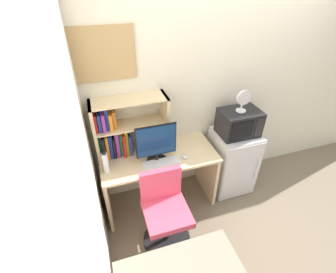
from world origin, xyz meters
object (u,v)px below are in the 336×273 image
at_px(mini_fridge, 232,161).
at_px(water_bottle, 106,163).
at_px(hutch_bookshelf, 120,130).
at_px(keyboard, 162,163).
at_px(microwave, 239,123).
at_px(wall_corkboard, 103,55).
at_px(monitor, 156,143).
at_px(desk_fan, 243,100).
at_px(desk_chair, 165,214).
at_px(computer_mouse, 185,156).

bearing_deg(mini_fridge, water_bottle, -177.13).
xyz_separation_m(hutch_bookshelf, keyboard, (0.36, -0.32, -0.29)).
relative_size(mini_fridge, microwave, 1.88).
distance_m(hutch_bookshelf, mini_fridge, 1.48).
height_order(mini_fridge, wall_corkboard, wall_corkboard).
bearing_deg(microwave, water_bottle, -177.02).
bearing_deg(microwave, monitor, -175.54).
height_order(hutch_bookshelf, monitor, hutch_bookshelf).
relative_size(hutch_bookshelf, desk_fan, 3.10).
distance_m(keyboard, mini_fridge, 1.03).
bearing_deg(desk_fan, desk_chair, -154.86).
relative_size(hutch_bookshelf, wall_corkboard, 1.32).
height_order(monitor, wall_corkboard, wall_corkboard).
relative_size(microwave, desk_fan, 1.79).
bearing_deg(hutch_bookshelf, computer_mouse, -25.01).
bearing_deg(water_bottle, desk_chair, -40.26).
height_order(desk_fan, desk_chair, desk_fan).
height_order(monitor, microwave, monitor).
bearing_deg(hutch_bookshelf, microwave, -7.55).
bearing_deg(desk_fan, water_bottle, -177.22).
bearing_deg(computer_mouse, wall_corkboard, 149.17).
relative_size(desk_fan, wall_corkboard, 0.43).
xyz_separation_m(hutch_bookshelf, microwave, (1.33, -0.18, -0.05)).
height_order(water_bottle, desk_chair, water_bottle).
xyz_separation_m(water_bottle, mini_fridge, (1.53, 0.08, -0.44)).
distance_m(computer_mouse, water_bottle, 0.83).
distance_m(water_bottle, desk_chair, 0.80).
xyz_separation_m(mini_fridge, desk_fan, (-0.01, -0.00, 0.86)).
distance_m(water_bottle, wall_corkboard, 1.02).
distance_m(monitor, keyboard, 0.23).
xyz_separation_m(keyboard, desk_fan, (0.96, 0.14, 0.52)).
distance_m(microwave, desk_chair, 1.31).
height_order(monitor, keyboard, monitor).
relative_size(desk_chair, wall_corkboard, 1.45).
xyz_separation_m(monitor, water_bottle, (-0.52, -0.00, -0.12)).
height_order(computer_mouse, desk_fan, desk_fan).
bearing_deg(desk_chair, hutch_bookshelf, 113.41).
xyz_separation_m(hutch_bookshelf, desk_fan, (1.32, -0.18, 0.24)).
distance_m(keyboard, desk_chair, 0.52).
distance_m(keyboard, wall_corkboard, 1.20).
xyz_separation_m(keyboard, microwave, (0.97, 0.14, 0.23)).
bearing_deg(water_bottle, hutch_bookshelf, 52.30).
bearing_deg(keyboard, desk_chair, -101.95).
xyz_separation_m(keyboard, mini_fridge, (0.97, 0.14, -0.34)).
bearing_deg(mini_fridge, keyboard, -171.83).
bearing_deg(mini_fridge, wall_corkboard, 168.13).
bearing_deg(desk_fan, keyboard, -171.94).
xyz_separation_m(desk_chair, wall_corkboard, (-0.34, 0.78, 1.42)).
distance_m(computer_mouse, microwave, 0.75).
distance_m(hutch_bookshelf, microwave, 1.34).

